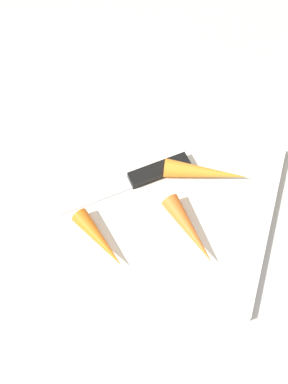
# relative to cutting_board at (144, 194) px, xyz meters

# --- Properties ---
(ground_plane) EXTENTS (1.40, 1.40, 0.00)m
(ground_plane) POSITION_rel_cutting_board_xyz_m (0.00, 0.00, -0.01)
(ground_plane) COLOR #ADA8A0
(cutting_board) EXTENTS (0.36, 0.26, 0.01)m
(cutting_board) POSITION_rel_cutting_board_xyz_m (0.00, 0.00, 0.00)
(cutting_board) COLOR silver
(cutting_board) RESTS_ON ground_plane
(knife) EXTENTS (0.16, 0.15, 0.01)m
(knife) POSITION_rel_cutting_board_xyz_m (0.00, 0.03, 0.01)
(knife) COLOR #B7B7BC
(knife) RESTS_ON cutting_board
(carrot_longest) EXTENTS (0.12, 0.05, 0.03)m
(carrot_longest) POSITION_rel_cutting_board_xyz_m (0.08, 0.05, 0.02)
(carrot_longest) COLOR orange
(carrot_longest) RESTS_ON cutting_board
(carrot_shortest) EXTENTS (0.09, 0.07, 0.02)m
(carrot_shortest) POSITION_rel_cutting_board_xyz_m (-0.03, -0.09, 0.02)
(carrot_shortest) COLOR orange
(carrot_shortest) RESTS_ON cutting_board
(carrot_medium) EXTENTS (0.10, 0.09, 0.02)m
(carrot_medium) POSITION_rel_cutting_board_xyz_m (0.08, -0.04, 0.02)
(carrot_medium) COLOR orange
(carrot_medium) RESTS_ON cutting_board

